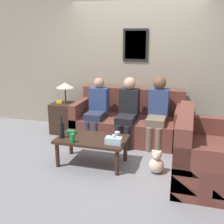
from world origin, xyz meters
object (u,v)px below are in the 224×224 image
at_px(drinking_glass, 117,135).
at_px(coffee_table, 92,142).
at_px(teddy_bear, 156,163).
at_px(couch_main, 129,122).
at_px(person_middle, 128,109).
at_px(couch_side, 206,157).
at_px(wine_bottle, 62,130).
at_px(person_left, 97,107).
at_px(person_right, 158,109).

bearing_deg(drinking_glass, coffee_table, -163.33).
bearing_deg(teddy_bear, couch_main, 119.14).
height_order(couch_main, coffee_table, couch_main).
distance_m(drinking_glass, person_middle, 0.90).
height_order(couch_side, coffee_table, couch_side).
bearing_deg(wine_bottle, person_middle, 56.03).
bearing_deg(coffee_table, person_middle, 72.61).
distance_m(couch_main, coffee_table, 1.25).
distance_m(couch_side, wine_bottle, 2.08).
xyz_separation_m(wine_bottle, person_left, (0.16, 1.14, 0.07)).
height_order(wine_bottle, person_middle, person_middle).
bearing_deg(wine_bottle, coffee_table, 14.30).
distance_m(wine_bottle, person_left, 1.15).
distance_m(coffee_table, drinking_glass, 0.39).
height_order(couch_main, couch_side, same).
relative_size(wine_bottle, person_right, 0.28).
bearing_deg(teddy_bear, drinking_glass, 168.57).
height_order(coffee_table, teddy_bear, coffee_table).
bearing_deg(coffee_table, couch_side, 0.98).
distance_m(person_middle, teddy_bear, 1.30).
bearing_deg(person_right, person_left, -178.57).
height_order(coffee_table, person_middle, person_middle).
relative_size(person_right, teddy_bear, 3.49).
distance_m(couch_side, person_left, 2.17).
xyz_separation_m(coffee_table, person_middle, (0.31, 0.99, 0.28)).
bearing_deg(person_left, person_right, 1.43).
bearing_deg(drinking_glass, person_right, 63.77).
bearing_deg(person_left, couch_main, 18.38).
xyz_separation_m(coffee_table, person_right, (0.83, 1.05, 0.29)).
height_order(couch_side, person_right, person_right).
relative_size(coffee_table, person_right, 0.87).
distance_m(drinking_glass, person_right, 1.07).
height_order(wine_bottle, person_left, person_left).
height_order(couch_main, teddy_bear, couch_main).
xyz_separation_m(coffee_table, drinking_glass, (0.36, 0.11, 0.10)).
height_order(person_right, teddy_bear, person_right).
distance_m(coffee_table, wine_bottle, 0.48).
height_order(coffee_table, person_left, person_left).
bearing_deg(person_middle, person_left, 176.81).
bearing_deg(teddy_bear, person_right, 97.63).
relative_size(coffee_table, drinking_glass, 10.86).
distance_m(couch_side, coffee_table, 1.64).
xyz_separation_m(couch_main, person_left, (-0.56, -0.19, 0.30)).
xyz_separation_m(couch_main, teddy_bear, (0.68, -1.23, -0.16)).
height_order(drinking_glass, person_middle, person_middle).
xyz_separation_m(person_left, person_right, (1.10, 0.03, 0.04)).
height_order(drinking_glass, person_right, person_right).
height_order(couch_side, person_middle, person_middle).
height_order(couch_side, teddy_bear, couch_side).
xyz_separation_m(couch_side, wine_bottle, (-2.07, -0.14, 0.23)).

